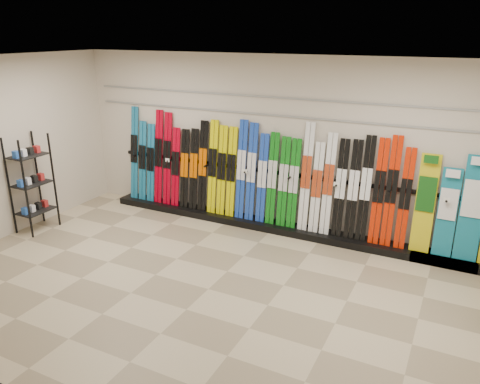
% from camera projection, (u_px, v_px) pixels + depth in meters
% --- Properties ---
extents(floor, '(8.00, 8.00, 0.00)m').
position_uv_depth(floor, '(208.00, 289.00, 6.42)').
color(floor, gray).
rests_on(floor, ground).
extents(back_wall, '(8.00, 0.00, 8.00)m').
position_uv_depth(back_wall, '(280.00, 145.00, 8.03)').
color(back_wall, beige).
rests_on(back_wall, floor).
extents(ceiling, '(8.00, 8.00, 0.00)m').
position_uv_depth(ceiling, '(203.00, 63.00, 5.43)').
color(ceiling, silver).
rests_on(ceiling, back_wall).
extents(ski_rack_base, '(8.00, 0.40, 0.12)m').
position_uv_depth(ski_rack_base, '(285.00, 228.00, 8.23)').
color(ski_rack_base, black).
rests_on(ski_rack_base, floor).
extents(skis, '(5.38, 0.25, 1.83)m').
position_uv_depth(skis, '(252.00, 174.00, 8.27)').
color(skis, '#17658F').
rests_on(skis, ski_rack_base).
extents(snowboards, '(1.56, 0.24, 1.56)m').
position_uv_depth(snowboards, '(471.00, 211.00, 6.82)').
color(snowboards, gold).
rests_on(snowboards, ski_rack_base).
extents(accessory_rack, '(0.40, 0.60, 1.70)m').
position_uv_depth(accessory_rack, '(32.00, 184.00, 8.08)').
color(accessory_rack, black).
rests_on(accessory_rack, floor).
extents(slatwall_rail_0, '(7.60, 0.02, 0.03)m').
position_uv_depth(slatwall_rail_0, '(280.00, 116.00, 7.85)').
color(slatwall_rail_0, gray).
rests_on(slatwall_rail_0, back_wall).
extents(slatwall_rail_1, '(7.60, 0.02, 0.03)m').
position_uv_depth(slatwall_rail_1, '(281.00, 98.00, 7.75)').
color(slatwall_rail_1, gray).
rests_on(slatwall_rail_1, back_wall).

